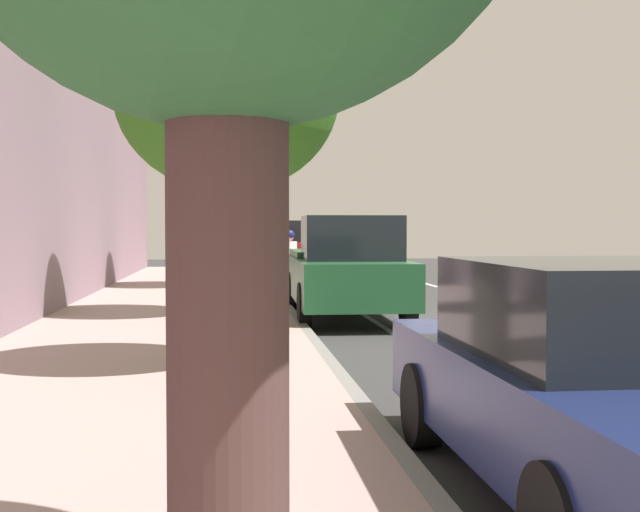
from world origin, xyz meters
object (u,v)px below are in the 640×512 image
(fire_hydrant, at_px, (278,300))
(parked_suv_red_nearest, at_px, (292,247))
(parked_sedan_dark_blue_mid, at_px, (599,382))
(street_tree_mid_block, at_px, (227,80))
(parked_pickup_green_second, at_px, (346,272))
(cyclist_with_backpack, at_px, (288,257))
(bicycle_at_curb, at_px, (299,285))
(street_tree_near_cyclist, at_px, (227,135))
(street_tree_far_end, at_px, (227,99))

(fire_hydrant, bearing_deg, parked_suv_red_nearest, -95.37)
(fire_hydrant, bearing_deg, parked_sedan_dark_blue_mid, 100.61)
(street_tree_mid_block, bearing_deg, parked_pickup_green_second, -166.87)
(parked_suv_red_nearest, relative_size, cyclist_with_backpack, 2.81)
(bicycle_at_curb, bearing_deg, street_tree_near_cyclist, -58.62)
(parked_pickup_green_second, xyz_separation_m, street_tree_near_cyclist, (2.24, -6.87, 3.35))
(street_tree_mid_block, height_order, street_tree_far_end, street_tree_mid_block)
(street_tree_near_cyclist, height_order, street_tree_far_end, street_tree_near_cyclist)
(bicycle_at_curb, bearing_deg, fire_hydrant, 81.93)
(cyclist_with_backpack, height_order, street_tree_near_cyclist, street_tree_near_cyclist)
(cyclist_with_backpack, distance_m, street_tree_near_cyclist, 4.23)
(parked_pickup_green_second, bearing_deg, street_tree_near_cyclist, -71.96)
(parked_sedan_dark_blue_mid, xyz_separation_m, street_tree_near_cyclist, (2.34, -17.32, 3.49))
(bicycle_at_curb, xyz_separation_m, cyclist_with_backpack, (0.22, -0.46, 0.66))
(bicycle_at_curb, distance_m, street_tree_mid_block, 6.35)
(street_tree_mid_block, relative_size, fire_hydrant, 6.88)
(parked_pickup_green_second, relative_size, street_tree_mid_block, 0.92)
(cyclist_with_backpack, xyz_separation_m, street_tree_far_end, (1.47, 10.47, 2.18))
(parked_suv_red_nearest, height_order, cyclist_with_backpack, parked_suv_red_nearest)
(parked_sedan_dark_blue_mid, xyz_separation_m, street_tree_mid_block, (2.34, -9.93, 3.64))
(street_tree_mid_block, bearing_deg, parked_sedan_dark_blue_mid, 103.25)
(fire_hydrant, bearing_deg, street_tree_mid_block, -64.90)
(parked_pickup_green_second, distance_m, fire_hydrant, 2.67)
(parked_sedan_dark_blue_mid, bearing_deg, street_tree_far_end, -62.73)
(parked_sedan_dark_blue_mid, relative_size, street_tree_far_end, 1.03)
(parked_suv_red_nearest, bearing_deg, bicycle_at_curb, 86.33)
(parked_pickup_green_second, xyz_separation_m, bicycle_at_curb, (0.54, -4.09, -0.53))
(parked_pickup_green_second, bearing_deg, street_tree_far_end, 69.28)
(parked_suv_red_nearest, relative_size, fire_hydrant, 5.65)
(parked_sedan_dark_blue_mid, height_order, street_tree_mid_block, street_tree_mid_block)
(parked_sedan_dark_blue_mid, relative_size, street_tree_mid_block, 0.76)
(parked_suv_red_nearest, height_order, street_tree_mid_block, street_tree_mid_block)
(parked_pickup_green_second, distance_m, street_tree_far_end, 6.73)
(parked_suv_red_nearest, distance_m, fire_hydrant, 16.50)
(bicycle_at_curb, xyz_separation_m, street_tree_mid_block, (1.69, 4.61, 4.02))
(street_tree_near_cyclist, bearing_deg, parked_sedan_dark_blue_mid, 97.69)
(street_tree_near_cyclist, relative_size, fire_hydrant, 6.39)
(bicycle_at_curb, height_order, fire_hydrant, fire_hydrant)
(cyclist_with_backpack, bearing_deg, parked_sedan_dark_blue_mid, 93.31)
(parked_pickup_green_second, relative_size, bicycle_at_curb, 4.02)
(parked_sedan_dark_blue_mid, distance_m, bicycle_at_curb, 14.56)
(parked_suv_red_nearest, bearing_deg, parked_pickup_green_second, 89.58)
(bicycle_at_curb, distance_m, street_tree_near_cyclist, 5.06)
(cyclist_with_backpack, bearing_deg, fire_hydrant, 84.32)
(bicycle_at_curb, height_order, street_tree_mid_block, street_tree_mid_block)
(street_tree_near_cyclist, height_order, fire_hydrant, street_tree_near_cyclist)
(parked_suv_red_nearest, height_order, street_tree_near_cyclist, street_tree_near_cyclist)
(parked_sedan_dark_blue_mid, xyz_separation_m, cyclist_with_backpack, (0.87, -15.01, 0.27))
(parked_suv_red_nearest, bearing_deg, parked_sedan_dark_blue_mid, 89.99)
(parked_suv_red_nearest, xyz_separation_m, parked_pickup_green_second, (0.10, 14.20, -0.13))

